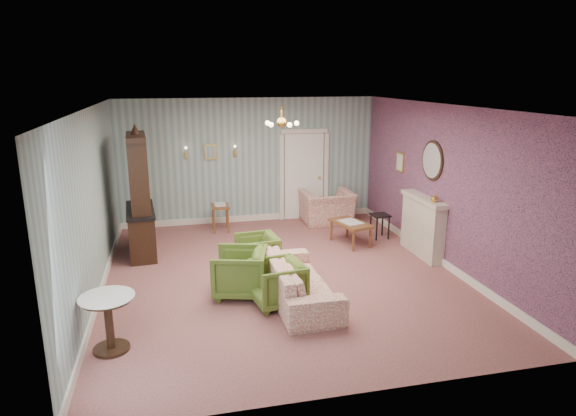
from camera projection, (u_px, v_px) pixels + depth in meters
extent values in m
plane|color=#975C58|center=(282.00, 275.00, 8.79)|extent=(7.00, 7.00, 0.00)
plane|color=white|center=(282.00, 107.00, 8.05)|extent=(7.00, 7.00, 0.00)
plane|color=gray|center=(250.00, 161.00, 11.71)|extent=(6.00, 0.00, 6.00)
plane|color=gray|center=(355.00, 271.00, 5.12)|extent=(6.00, 0.00, 6.00)
plane|color=gray|center=(93.00, 205.00, 7.76)|extent=(0.00, 7.00, 7.00)
plane|color=gray|center=(443.00, 186.00, 9.07)|extent=(0.00, 7.00, 7.00)
plane|color=#C16074|center=(443.00, 186.00, 9.07)|extent=(0.00, 7.00, 7.00)
imported|color=#526E26|center=(277.00, 281.00, 7.57)|extent=(0.79, 0.83, 0.75)
imported|color=#526E26|center=(240.00, 270.00, 7.91)|extent=(0.94, 0.97, 0.83)
imported|color=#526E26|center=(257.00, 251.00, 8.96)|extent=(0.71, 0.75, 0.71)
imported|color=#AA4744|center=(299.00, 274.00, 7.73)|extent=(0.67, 2.19, 0.85)
imported|color=#AA4744|center=(327.00, 202.00, 11.78)|extent=(1.18, 0.77, 1.02)
imported|color=gold|center=(435.00, 198.00, 9.10)|extent=(0.15, 0.15, 0.15)
cube|color=maroon|center=(327.00, 205.00, 11.64)|extent=(0.41, 0.28, 0.39)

